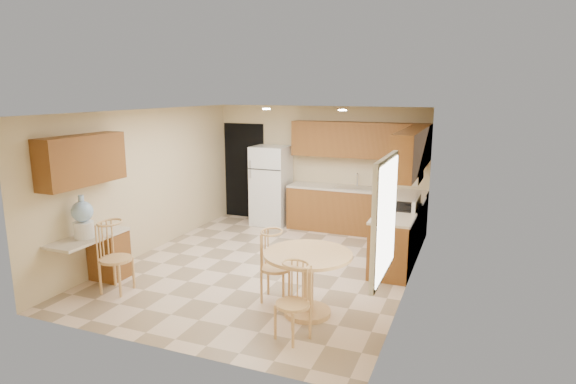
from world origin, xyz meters
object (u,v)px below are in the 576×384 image
at_px(stove, 398,232).
at_px(chair_table_b, 290,297).
at_px(water_crock, 83,219).
at_px(chair_table_a, 273,261).
at_px(dining_table, 308,274).
at_px(refrigerator, 271,185).
at_px(chair_desk, 110,252).

bearing_deg(stove, chair_table_b, -101.60).
bearing_deg(chair_table_b, stove, -78.65).
distance_m(stove, chair_table_b, 3.35).
distance_m(stove, water_crock, 4.94).
height_order(chair_table_a, chair_table_b, chair_table_a).
bearing_deg(dining_table, refrigerator, 119.79).
bearing_deg(chair_table_a, water_crock, -84.88).
height_order(dining_table, chair_table_b, chair_table_b).
relative_size(refrigerator, chair_table_b, 1.86).
xyz_separation_m(refrigerator, water_crock, (-1.05, -4.17, 0.21)).
distance_m(chair_table_a, chair_desk, 2.28).
xyz_separation_m(chair_table_b, water_crock, (-3.25, 0.33, 0.50)).
height_order(chair_table_b, water_crock, water_crock).
height_order(chair_table_a, water_crock, water_crock).
bearing_deg(water_crock, stove, 36.91).
bearing_deg(refrigerator, chair_desk, -98.17).
relative_size(stove, chair_table_a, 1.13).
xyz_separation_m(stove, dining_table, (-0.72, -2.54, 0.07)).
height_order(refrigerator, water_crock, refrigerator).
relative_size(refrigerator, chair_table_a, 1.73).
bearing_deg(chair_desk, chair_table_a, 99.59).
xyz_separation_m(dining_table, chair_desk, (-2.75, -0.42, 0.08)).
distance_m(dining_table, chair_table_b, 0.74).
bearing_deg(chair_table_b, refrigerator, -40.95).
bearing_deg(stove, water_crock, -143.09).
distance_m(refrigerator, chair_desk, 4.23).
height_order(dining_table, chair_desk, chair_desk).
xyz_separation_m(refrigerator, chair_table_b, (2.20, -4.50, -0.29)).
xyz_separation_m(chair_desk, water_crock, (-0.45, 0.01, 0.43)).
height_order(refrigerator, chair_table_a, refrigerator).
bearing_deg(water_crock, chair_table_b, -5.76).
distance_m(stove, chair_desk, 4.57).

